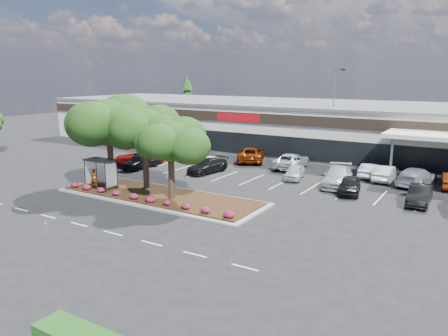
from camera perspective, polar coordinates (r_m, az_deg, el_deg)
The scene contains 27 objects.
ground at distance 32.29m, azimuth -10.18°, elevation -6.00°, with size 160.00×160.00×0.00m, color black.
retail_store at distance 60.66m, azimuth 11.61°, elevation 5.44°, with size 80.40×25.20×6.25m.
landscape_island at distance 36.40m, azimuth -8.36°, elevation -3.66°, with size 18.00×6.00×0.26m.
lane_markings at distance 40.39m, azimuth -0.47°, elevation -2.13°, with size 33.12×20.06×0.01m.
shrub_row at distance 34.78m, azimuth -10.60°, elevation -3.83°, with size 17.00×0.80×0.50m, color maroon, non-canonical shape.
bus_shelter at distance 38.88m, azimuth -15.69°, elevation 0.33°, with size 2.75×1.55×2.59m.
island_tree_west at distance 39.96m, azimuth -14.71°, elevation 3.46°, with size 7.20×7.20×7.89m, color black, non-canonical shape.
island_tree_mid at distance 38.08m, azimuth -10.27°, elevation 2.82°, with size 6.60×6.60×7.32m, color black, non-canonical shape.
island_tree_east at distance 34.47m, azimuth -6.93°, elevation 1.28°, with size 5.80×5.80×6.50m, color black, non-canonical shape.
conifer_north_west at distance 85.54m, azimuth -4.82°, elevation 8.75°, with size 4.40×4.40×10.00m, color black.
person_waiting at distance 39.20m, azimuth -16.58°, elevation -1.38°, with size 0.64×0.42×1.75m, color #594C47.
light_pole at distance 53.46m, azimuth 14.08°, elevation 6.20°, with size 1.43×0.50×10.71m.
survey_stake at distance 29.83m, azimuth -22.25°, elevation -7.03°, with size 0.07×0.14×0.95m.
car_0 at distance 47.95m, azimuth -10.82°, elevation 0.93°, with size 1.94×4.82×1.64m, color black.
car_1 at distance 50.08m, azimuth -11.02°, elevation 1.38°, with size 2.69×5.83×1.62m, color #870802.
car_2 at distance 45.03m, azimuth -2.19°, elevation 0.29°, with size 2.03×5.00×1.45m, color black.
car_3 at distance 46.09m, azimuth -2.31°, elevation 0.55°, with size 1.51×4.32×1.42m, color silver.
car_4 at distance 42.84m, azimuth 9.18°, elevation -0.55°, with size 1.57×3.89×1.33m, color silver.
car_5 at distance 40.98m, azimuth 14.60°, elevation -1.10°, with size 2.38×5.85×1.70m, color #B4BABF.
car_6 at distance 38.61m, azimuth 16.08°, elevation -2.16°, with size 1.74×4.31×1.47m, color black.
car_7 at distance 37.37m, azimuth 24.19°, elevation -3.21°, with size 1.58×4.54×1.49m, color black.
car_9 at distance 55.35m, azimuth -6.66°, elevation 2.48°, with size 1.62×4.66×1.53m, color black.
car_11 at distance 50.93m, azimuth 3.55°, elevation 1.82°, with size 2.85×6.19×1.72m, color #6F2506.
car_12 at distance 47.56m, azimuth 8.77°, elevation 0.92°, with size 2.73×5.93×1.65m, color #B1B5BC.
car_14 at distance 45.35m, azimuth 18.52°, elevation -0.28°, with size 1.48×4.24×1.40m, color #ACB4B9.
car_15 at distance 44.32m, azimuth 20.34°, elevation -0.61°, with size 1.60×4.60×1.52m, color silver.
car_16 at distance 43.48m, azimuth 23.80°, elevation -1.04°, with size 2.30×5.65×1.64m, color #A2A4AD.
Camera 1 is at (20.66, -22.74, 9.92)m, focal length 35.00 mm.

